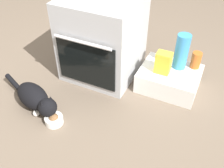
% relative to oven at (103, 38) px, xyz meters
% --- Properties ---
extents(ground, '(8.00, 8.00, 0.00)m').
position_rel_oven_xyz_m(ground, '(0.01, -0.43, -0.35)').
color(ground, '#6B5B4C').
extents(oven, '(0.60, 0.64, 0.70)m').
position_rel_oven_xyz_m(oven, '(0.00, 0.00, 0.00)').
color(oven, '#B7BABF').
rests_on(oven, ground).
extents(pantry_cabinet, '(0.49, 0.40, 0.17)m').
position_rel_oven_xyz_m(pantry_cabinet, '(0.61, 0.04, -0.26)').
color(pantry_cabinet, white).
rests_on(pantry_cabinet, ground).
extents(food_bowl, '(0.14, 0.14, 0.09)m').
position_rel_oven_xyz_m(food_bowl, '(-0.04, -0.73, -0.32)').
color(food_bowl, white).
rests_on(food_bowl, ground).
extents(cat, '(0.65, 0.28, 0.20)m').
position_rel_oven_xyz_m(cat, '(-0.24, -0.67, -0.24)').
color(cat, black).
rests_on(cat, ground).
extents(snack_bag, '(0.12, 0.09, 0.18)m').
position_rel_oven_xyz_m(snack_bag, '(0.55, -0.01, -0.09)').
color(snack_bag, yellow).
rests_on(snack_bag, pantry_cabinet).
extents(sauce_jar, '(0.08, 0.08, 0.14)m').
position_rel_oven_xyz_m(sauce_jar, '(0.78, 0.17, -0.11)').
color(sauce_jar, '#D16023').
rests_on(sauce_jar, pantry_cabinet).
extents(water_bottle, '(0.11, 0.11, 0.30)m').
position_rel_oven_xyz_m(water_bottle, '(0.66, 0.11, -0.03)').
color(water_bottle, '#388CD1').
rests_on(water_bottle, pantry_cabinet).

